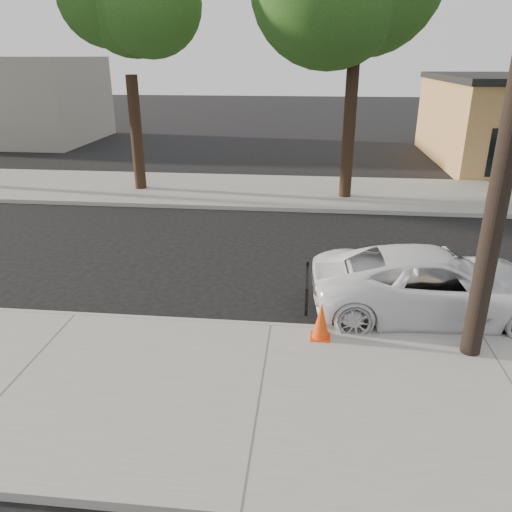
% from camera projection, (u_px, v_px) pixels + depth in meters
% --- Properties ---
extents(ground, '(120.00, 120.00, 0.00)m').
position_uv_depth(ground, '(278.00, 285.00, 11.77)').
color(ground, black).
rests_on(ground, ground).
extents(near_sidewalk, '(90.00, 4.40, 0.15)m').
position_uv_depth(near_sidewalk, '(260.00, 398.00, 7.78)').
color(near_sidewalk, gray).
rests_on(near_sidewalk, ground).
extents(far_sidewalk, '(90.00, 5.00, 0.15)m').
position_uv_depth(far_sidewalk, '(292.00, 192.00, 19.59)').
color(far_sidewalk, gray).
rests_on(far_sidewalk, ground).
extents(curb_near, '(90.00, 0.12, 0.16)m').
position_uv_depth(curb_near, '(271.00, 327.00, 9.81)').
color(curb_near, '#9E9B93').
rests_on(curb_near, ground).
extents(tree_b, '(4.34, 4.20, 8.45)m').
position_uv_depth(tree_b, '(130.00, 22.00, 17.48)').
color(tree_b, black).
rests_on(tree_b, far_sidewalk).
extents(police_cruiser, '(5.12, 2.54, 1.40)m').
position_uv_depth(police_cruiser, '(436.00, 284.00, 10.19)').
color(police_cruiser, white).
rests_on(police_cruiser, ground).
extents(traffic_cone, '(0.38, 0.38, 0.71)m').
position_uv_depth(traffic_cone, '(321.00, 321.00, 9.19)').
color(traffic_cone, '#E63F0C').
rests_on(traffic_cone, near_sidewalk).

